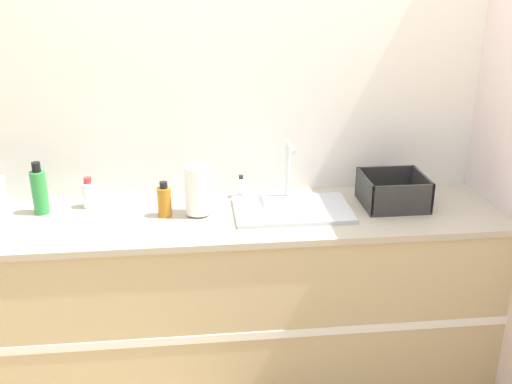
% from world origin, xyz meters
% --- Properties ---
extents(wall_back, '(4.93, 0.06, 2.60)m').
position_xyz_m(wall_back, '(0.00, 0.62, 1.30)').
color(wall_back, silver).
rests_on(wall_back, ground_plane).
extents(wall_right, '(0.06, 2.59, 2.60)m').
position_xyz_m(wall_right, '(1.30, 0.30, 1.30)').
color(wall_right, silver).
rests_on(wall_right, ground_plane).
extents(counter_cabinet, '(2.56, 0.62, 0.91)m').
position_xyz_m(counter_cabinet, '(0.00, 0.30, 0.45)').
color(counter_cabinet, tan).
rests_on(counter_cabinet, ground_plane).
extents(sink, '(0.54, 0.35, 0.30)m').
position_xyz_m(sink, '(0.29, 0.31, 0.93)').
color(sink, silver).
rests_on(sink, counter_cabinet).
extents(paper_towel_roll, '(0.12, 0.12, 0.24)m').
position_xyz_m(paper_towel_roll, '(-0.15, 0.32, 1.03)').
color(paper_towel_roll, '#4C4C51').
rests_on(paper_towel_roll, counter_cabinet).
extents(dish_rack, '(0.29, 0.28, 0.15)m').
position_xyz_m(dish_rack, '(0.78, 0.33, 0.96)').
color(dish_rack, '#2D2D2D').
rests_on(dish_rack, counter_cabinet).
extents(bottle_amber, '(0.07, 0.07, 0.17)m').
position_xyz_m(bottle_amber, '(-0.30, 0.32, 0.98)').
color(bottle_amber, '#B26B19').
rests_on(bottle_amber, counter_cabinet).
extents(bottle_white_spray, '(0.07, 0.07, 0.15)m').
position_xyz_m(bottle_white_spray, '(-0.66, 0.46, 0.97)').
color(bottle_white_spray, white).
rests_on(bottle_white_spray, counter_cabinet).
extents(bottle_green, '(0.07, 0.07, 0.25)m').
position_xyz_m(bottle_green, '(-0.87, 0.41, 1.02)').
color(bottle_green, '#2D8C3D').
rests_on(bottle_green, counter_cabinet).
extents(soap_dispenser, '(0.05, 0.05, 0.11)m').
position_xyz_m(soap_dispenser, '(0.07, 0.51, 0.96)').
color(soap_dispenser, silver).
rests_on(soap_dispenser, counter_cabinet).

